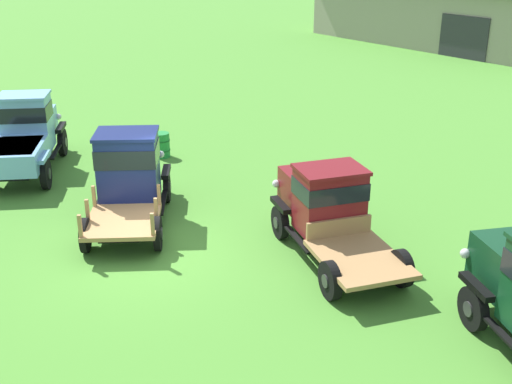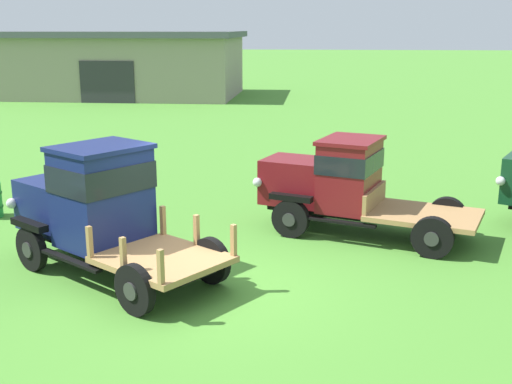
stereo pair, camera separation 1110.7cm
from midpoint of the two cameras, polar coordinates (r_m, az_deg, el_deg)
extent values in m
plane|color=#47842D|center=(11.96, 10.71, -5.95)|extent=(240.00, 240.00, 0.00)
cube|color=gray|center=(43.72, 25.37, 15.23)|extent=(19.60, 8.30, 3.67)
cube|color=#2D2D33|center=(38.74, 26.10, 13.52)|extent=(3.20, 0.08, 2.40)
cylinder|color=black|center=(18.13, -10.70, 5.39)|extent=(0.86, 0.62, 0.90)
cylinder|color=#2D2D2D|center=(18.14, -11.03, 5.37)|extent=(0.29, 0.19, 0.32)
cylinder|color=black|center=(18.08, -5.60, 5.63)|extent=(0.86, 0.62, 0.90)
cylinder|color=#2D2D2D|center=(18.08, -5.27, 5.65)|extent=(0.29, 0.19, 0.32)
cylinder|color=black|center=(15.24, -5.30, 2.47)|extent=(0.86, 0.62, 0.90)
cylinder|color=#2D2D2D|center=(15.24, -4.91, 2.48)|extent=(0.29, 0.19, 0.32)
cube|color=black|center=(16.71, -8.24, 4.41)|extent=(4.13, 2.97, 0.12)
cube|color=#70A3D1|center=(18.13, -8.25, 7.51)|extent=(1.79, 1.69, 0.91)
cube|color=silver|center=(18.80, -8.21, 7.89)|extent=(0.51, 0.79, 0.68)
sphere|color=silver|center=(18.82, -10.06, 8.01)|extent=(0.20, 0.20, 0.20)
sphere|color=silver|center=(18.78, -6.37, 8.19)|extent=(0.20, 0.20, 0.20)
cube|color=black|center=(17.99, -10.81, 6.92)|extent=(0.99, 0.71, 0.12)
cube|color=black|center=(17.95, -5.66, 7.16)|extent=(0.99, 0.71, 0.12)
cube|color=#70A3D1|center=(16.83, -8.38, 7.66)|extent=(1.66, 1.77, 1.64)
cube|color=black|center=(16.74, -8.45, 8.89)|extent=(1.72, 1.82, 0.46)
cube|color=#70A3D1|center=(16.64, -8.55, 10.53)|extent=(1.79, 1.88, 0.08)
cube|color=black|center=(17.01, -10.87, 4.49)|extent=(1.38, 0.91, 0.05)
cube|color=black|center=(16.97, -5.56, 4.74)|extent=(1.38, 0.91, 0.05)
cube|color=#70A3D1|center=(15.40, -8.39, 4.35)|extent=(2.62, 2.38, 0.64)
cube|color=black|center=(15.32, -8.45, 5.38)|extent=(2.20, 2.01, 0.06)
cube|color=#70A3D1|center=(15.08, -5.36, 4.26)|extent=(0.95, 0.68, 0.12)
cylinder|color=black|center=(14.23, 2.11, 0.90)|extent=(0.75, 0.58, 0.81)
cylinder|color=#2D2D2D|center=(14.22, 1.76, 0.90)|extent=(0.25, 0.19, 0.28)
cylinder|color=black|center=(14.47, 8.64, 1.03)|extent=(0.75, 0.58, 0.81)
cylinder|color=#2D2D2D|center=(14.49, 8.98, 1.03)|extent=(0.25, 0.19, 0.28)
cylinder|color=black|center=(11.61, 3.40, -4.24)|extent=(0.75, 0.58, 0.81)
cylinder|color=#2D2D2D|center=(11.60, 2.97, -4.25)|extent=(0.25, 0.19, 0.28)
cylinder|color=black|center=(11.90, 11.35, -3.97)|extent=(0.75, 0.58, 0.81)
cylinder|color=#2D2D2D|center=(11.93, 11.76, -3.95)|extent=(0.25, 0.19, 0.28)
cube|color=black|center=(13.11, 6.23, -0.75)|extent=(3.92, 3.10, 0.12)
cube|color=#141E51|center=(14.33, 5.36, 3.57)|extent=(1.87, 1.79, 0.94)
cube|color=silver|center=(15.00, 4.97, 4.25)|extent=(0.57, 0.78, 0.71)
sphere|color=silver|center=(14.92, 2.61, 4.50)|extent=(0.20, 0.20, 0.20)
sphere|color=silver|center=(15.09, 7.31, 4.54)|extent=(0.20, 0.20, 0.20)
cube|color=black|center=(14.07, 2.14, 2.63)|extent=(0.88, 0.69, 0.12)
cube|color=black|center=(14.32, 8.74, 2.73)|extent=(0.88, 0.69, 0.12)
cube|color=#141E51|center=(12.99, 6.24, 3.28)|extent=(1.75, 1.84, 1.68)
cube|color=black|center=(12.88, 6.31, 4.87)|extent=(1.81, 1.89, 0.47)
cube|color=#141E51|center=(12.74, 6.40, 7.02)|extent=(1.88, 1.96, 0.08)
cube|color=black|center=(13.11, 2.66, -0.73)|extent=(1.38, 1.01, 0.05)
cube|color=black|center=(13.37, 9.58, -0.57)|extent=(1.38, 1.01, 0.05)
cube|color=#9E7547|center=(11.90, 7.23, -2.68)|extent=(2.50, 2.44, 0.10)
cube|color=#9E7547|center=(12.44, 3.06, 0.17)|extent=(0.11, 0.11, 0.52)
cube|color=#9E7547|center=(12.70, 10.11, 0.32)|extent=(0.11, 0.11, 0.52)
cube|color=#9E7547|center=(11.66, 3.50, -1.40)|extent=(0.11, 0.11, 0.52)
cube|color=#9E7547|center=(11.94, 11.01, -1.21)|extent=(0.11, 0.11, 0.52)
cube|color=#9E7547|center=(10.89, 4.01, -3.20)|extent=(0.11, 0.11, 0.52)
cube|color=#9E7547|center=(11.18, 12.03, -2.94)|extent=(0.11, 0.11, 0.52)
cylinder|color=black|center=(13.29, 22.94, -2.54)|extent=(0.82, 0.45, 0.80)
cylinder|color=#2D2D2D|center=(13.23, 22.57, -2.61)|extent=(0.27, 0.12, 0.28)
cylinder|color=black|center=(14.36, 27.85, -1.61)|extent=(0.82, 0.45, 0.80)
cylinder|color=#2D2D2D|center=(14.44, 28.15, -1.55)|extent=(0.27, 0.12, 0.28)
cylinder|color=black|center=(11.54, 32.14, -8.13)|extent=(0.82, 0.45, 0.80)
cylinder|color=#2D2D2D|center=(11.46, 31.78, -8.25)|extent=(0.27, 0.12, 0.28)
cylinder|color=black|center=(12.75, 36.89, -6.50)|extent=(0.82, 0.45, 0.80)
cylinder|color=#2D2D2D|center=(12.84, 37.18, -6.40)|extent=(0.27, 0.12, 0.28)
cube|color=black|center=(12.93, 29.61, -4.08)|extent=(4.24, 2.25, 0.12)
cube|color=maroon|center=(13.73, 25.35, 0.63)|extent=(1.66, 1.52, 0.96)
cube|color=silver|center=(14.19, 23.59, 1.38)|extent=(0.36, 0.85, 0.72)
sphere|color=silver|center=(13.79, 21.71, 1.42)|extent=(0.20, 0.20, 0.20)
sphere|color=silver|center=(14.57, 25.40, 1.89)|extent=(0.20, 0.20, 0.20)
cube|color=black|center=(13.13, 23.23, -0.76)|extent=(0.93, 0.50, 0.12)
cube|color=black|center=(14.20, 28.17, 0.06)|extent=(0.93, 0.50, 0.12)
cube|color=maroon|center=(12.89, 29.00, -0.29)|extent=(1.44, 1.68, 1.42)
cube|color=black|center=(12.78, 29.26, 1.03)|extent=(1.49, 1.72, 0.40)
cube|color=maroon|center=(12.66, 29.62, 2.84)|extent=(1.56, 1.77, 0.08)
cube|color=black|center=(12.57, 26.17, -4.21)|extent=(1.40, 0.62, 0.05)
cube|color=black|center=(13.67, 30.98, -3.10)|extent=(1.40, 0.62, 0.05)
cube|color=#9E7547|center=(12.22, 33.67, -5.85)|extent=(2.59, 2.27, 0.10)
cube|color=#9E7547|center=(12.71, 30.38, -2.97)|extent=(0.59, 1.46, 0.44)
cylinder|color=black|center=(12.39, 44.70, -9.35)|extent=(0.83, 0.53, 0.83)
cylinder|color=#2D2D2D|center=(12.30, 44.42, -9.46)|extent=(0.28, 0.15, 0.29)
cube|color=silver|center=(13.31, 44.69, -4.63)|extent=(0.50, 0.94, 0.75)
sphere|color=silver|center=(12.73, 42.98, -4.76)|extent=(0.20, 0.20, 0.20)
cube|color=black|center=(12.20, 45.29, -7.44)|extent=(0.95, 0.60, 0.12)
cube|color=black|center=(11.95, 48.97, -11.36)|extent=(1.31, 0.74, 0.05)
cylinder|color=#1E7F33|center=(17.91, 4.89, 5.34)|extent=(0.52, 0.52, 0.81)
cylinder|color=#124C1E|center=(17.87, 4.91, 5.84)|extent=(0.55, 0.55, 0.03)
cylinder|color=#124C1E|center=(17.96, 4.87, 4.85)|extent=(0.55, 0.55, 0.03)
camera|label=1|loc=(5.55, 124.09, 1.39)|focal=45.00mm
camera|label=2|loc=(5.55, -55.91, -1.39)|focal=45.00mm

